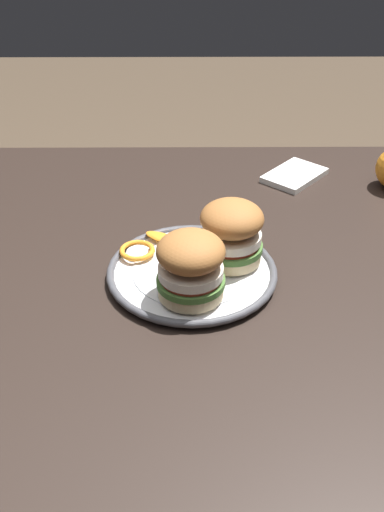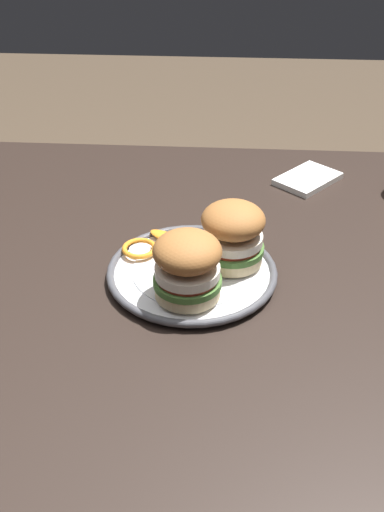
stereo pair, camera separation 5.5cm
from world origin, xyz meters
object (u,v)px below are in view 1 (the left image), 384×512
Objects in this scene: dinner_plate at (192,272)px; sandwich_half_left at (231,232)px; sandwich_half_right at (191,265)px; dining_table at (219,320)px.

dinner_plate is 0.09m from sandwich_half_left.
sandwich_half_left reaches higher than dinner_plate.
sandwich_half_left and sandwich_half_right have the same top height.
dinner_plate is 0.09m from sandwich_half_right.
sandwich_half_right is (0.00, 0.07, 0.06)m from dinner_plate.
dining_table is 0.11m from dinner_plate.
sandwich_half_left is 0.99× the size of sandwich_half_right.
sandwich_half_right reaches higher than dinner_plate.
sandwich_half_left reaches higher than dining_table.
dinner_plate is at bearing 6.56° from dining_table.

